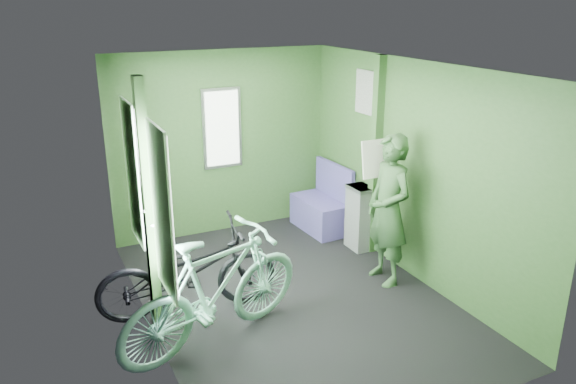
{
  "coord_description": "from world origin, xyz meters",
  "views": [
    {
      "loc": [
        -2.23,
        -4.5,
        2.87
      ],
      "look_at": [
        0.0,
        0.1,
        1.1
      ],
      "focal_mm": 35.0,
      "sensor_mm": 36.0,
      "label": 1
    }
  ],
  "objects_px": {
    "bicycle_mint": "(219,346)",
    "waste_box": "(360,218)",
    "passenger": "(389,210)",
    "bicycle_black": "(191,313)",
    "bench_seat": "(322,210)"
  },
  "relations": [
    {
      "from": "bicycle_mint",
      "to": "waste_box",
      "type": "xyz_separation_m",
      "value": [
        2.21,
        1.2,
        0.39
      ]
    },
    {
      "from": "bicycle_mint",
      "to": "passenger",
      "type": "distance_m",
      "value": 2.2
    },
    {
      "from": "bicycle_black",
      "to": "bicycle_mint",
      "type": "height_order",
      "value": "bicycle_mint"
    },
    {
      "from": "bicycle_mint",
      "to": "passenger",
      "type": "relative_size",
      "value": 1.15
    },
    {
      "from": "waste_box",
      "to": "bicycle_black",
      "type": "bearing_deg",
      "value": -165.91
    },
    {
      "from": "bicycle_black",
      "to": "passenger",
      "type": "height_order",
      "value": "passenger"
    },
    {
      "from": "passenger",
      "to": "bench_seat",
      "type": "distance_m",
      "value": 1.64
    },
    {
      "from": "bicycle_black",
      "to": "passenger",
      "type": "xyz_separation_m",
      "value": [
        2.07,
        -0.25,
        0.81
      ]
    },
    {
      "from": "bicycle_black",
      "to": "bicycle_mint",
      "type": "relative_size",
      "value": 0.93
    },
    {
      "from": "bicycle_black",
      "to": "passenger",
      "type": "distance_m",
      "value": 2.24
    },
    {
      "from": "waste_box",
      "to": "bench_seat",
      "type": "distance_m",
      "value": 0.74
    },
    {
      "from": "bicycle_black",
      "to": "bicycle_mint",
      "type": "xyz_separation_m",
      "value": [
        0.07,
        -0.62,
        0.0
      ]
    },
    {
      "from": "bicycle_black",
      "to": "bicycle_mint",
      "type": "distance_m",
      "value": 0.63
    },
    {
      "from": "bench_seat",
      "to": "passenger",
      "type": "bearing_deg",
      "value": -96.13
    },
    {
      "from": "bicycle_mint",
      "to": "bench_seat",
      "type": "height_order",
      "value": "bench_seat"
    }
  ]
}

